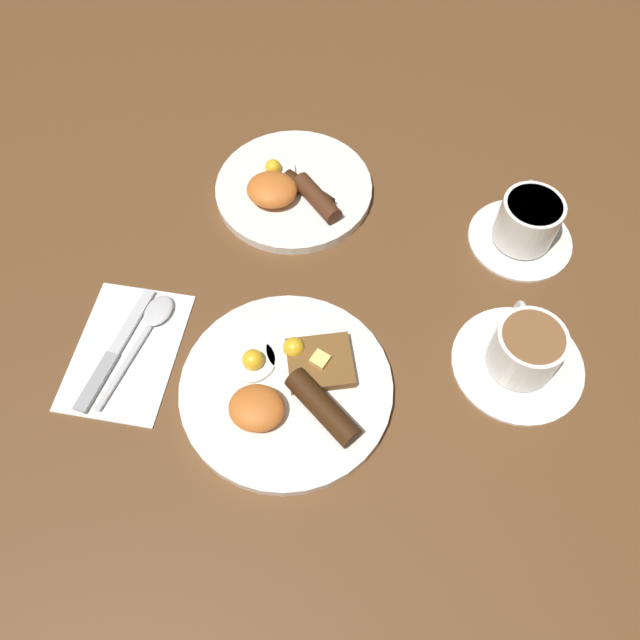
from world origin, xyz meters
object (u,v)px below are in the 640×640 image
Objects in this scene: breakfast_plate_far at (292,189)px; teacup_far at (526,225)px; breakfast_plate_near at (287,387)px; spoon at (152,322)px; knife at (112,355)px; teacup_near at (523,353)px.

breakfast_plate_far is 1.59× the size of teacup_far.
breakfast_plate_near is 1.49× the size of spoon.
breakfast_plate_far reaches higher than knife.
breakfast_plate_near is at bearing -161.52° from teacup_near.
breakfast_plate_far reaches higher than breakfast_plate_near.
knife is (-0.51, -0.29, -0.03)m from teacup_far.
knife is (-0.23, 0.00, -0.01)m from breakfast_plate_near.
teacup_far reaches higher than teacup_near.
teacup_far is (0.34, -0.02, 0.02)m from breakfast_plate_far.
breakfast_plate_near reaches higher than spoon.
spoon reaches higher than knife.
teacup_far reaches higher than knife.
teacup_near is 0.48m from spoon.
teacup_far is (0.28, 0.30, 0.02)m from breakfast_plate_near.
breakfast_plate_far is 1.32× the size of spoon.
teacup_near is at bearing 18.48° from breakfast_plate_near.
spoon is (-0.48, -0.03, -0.02)m from teacup_near.
knife is 1.05× the size of spoon.
breakfast_plate_near reaches higher than knife.
teacup_far is at bearing 90.93° from teacup_near.
teacup_far is at bearing -3.37° from breakfast_plate_far.
breakfast_plate_near is 1.12× the size of breakfast_plate_far.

